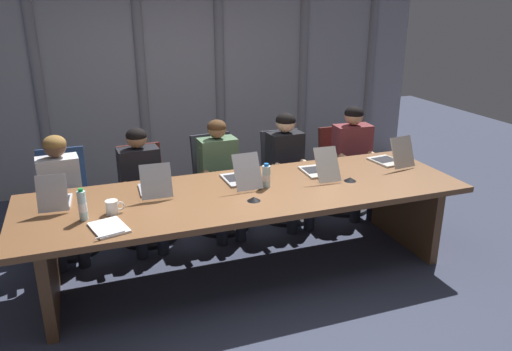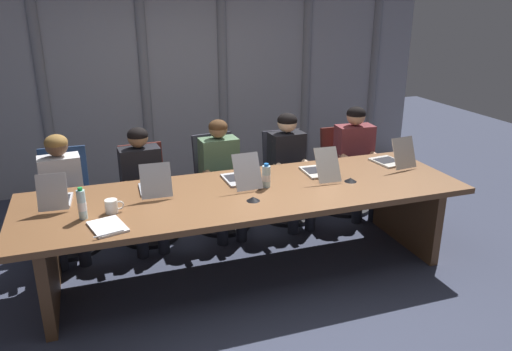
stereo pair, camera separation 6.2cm
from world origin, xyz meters
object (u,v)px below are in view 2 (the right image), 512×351
object	(u,v)px
laptop_center	(241,177)
person_right_mid	(290,162)
office_chair_center	(220,193)
conference_mic_left_side	(351,180)
coffee_mug_near	(112,206)
conference_mic_middle	(253,199)
laptop_right_end	(393,159)
water_bottle_secondary	(82,205)
water_bottle_primary	(266,176)
person_left_mid	(143,180)
laptop_right_mid	(319,170)
laptop_left_end	(56,198)
laptop_left_mid	(155,186)
person_right_end	(357,154)
office_chair_right_mid	(286,185)
office_chair_left_mid	(147,203)
spiral_notepad	(108,227)
office_chair_right_end	(344,179)
person_left_end	(63,189)
person_center	(222,171)
office_chair_left_end	(68,212)

from	to	relation	value
laptop_center	person_right_mid	bearing A→B (deg)	-50.82
office_chair_center	conference_mic_left_side	size ratio (longest dim) A/B	8.73
coffee_mug_near	conference_mic_middle	bearing A→B (deg)	-6.92
laptop_right_end	water_bottle_secondary	bearing A→B (deg)	89.67
laptop_right_end	water_bottle_primary	world-z (taller)	laptop_right_end
person_left_mid	conference_mic_left_side	bearing A→B (deg)	57.54
office_chair_center	person_right_mid	xyz separation A→B (m)	(0.73, -0.16, 0.32)
person_right_mid	laptop_right_mid	bearing A→B (deg)	-4.74
laptop_left_end	laptop_left_mid	distance (m)	0.78
person_right_end	coffee_mug_near	bearing A→B (deg)	-66.22
laptop_center	office_chair_right_mid	size ratio (longest dim) A/B	0.53
laptop_right_end	person_left_mid	distance (m)	2.43
office_chair_left_mid	spiral_notepad	size ratio (longest dim) A/B	2.61
laptop_left_end	conference_mic_left_side	bearing A→B (deg)	-92.60
laptop_center	laptop_right_end	bearing A→B (deg)	-91.66
office_chair_right_end	coffee_mug_near	xyz separation A→B (m)	(-2.60, -1.09, 0.47)
laptop_left_mid	office_chair_right_end	size ratio (longest dim) A/B	0.45
office_chair_left_mid	person_left_mid	xyz separation A→B (m)	(-0.04, -0.16, 0.31)
office_chair_right_end	person_right_end	distance (m)	0.37
coffee_mug_near	laptop_left_end	bearing A→B (deg)	143.93
office_chair_right_mid	laptop_left_mid	bearing A→B (deg)	-60.08
laptop_center	person_left_mid	xyz separation A→B (m)	(-0.78, 0.65, -0.16)
person_left_end	person_right_mid	distance (m)	2.25
water_bottle_secondary	laptop_left_end	bearing A→B (deg)	120.12
laptop_left_end	person_right_end	world-z (taller)	person_right_end
laptop_left_end	spiral_notepad	xyz separation A→B (m)	(0.36, -0.56, -0.05)
office_chair_right_end	spiral_notepad	bearing A→B (deg)	-63.98
conference_mic_left_side	conference_mic_middle	world-z (taller)	same
office_chair_right_mid	person_center	distance (m)	0.85
office_chair_left_mid	person_right_mid	xyz separation A→B (m)	(1.49, -0.16, 0.33)
office_chair_right_end	person_right_mid	distance (m)	0.83
laptop_right_mid	person_right_end	bearing A→B (deg)	-46.65
office_chair_left_mid	laptop_left_mid	bearing A→B (deg)	-3.51
office_chair_center	person_left_end	distance (m)	1.56
person_left_mid	spiral_notepad	xyz separation A→B (m)	(-0.38, -1.20, 0.11)
office_chair_left_end	laptop_left_end	bearing A→B (deg)	-0.57
office_chair_right_mid	conference_mic_left_side	bearing A→B (deg)	11.02
person_left_end	coffee_mug_near	distance (m)	1.03
water_bottle_primary	spiral_notepad	xyz separation A→B (m)	(-1.34, -0.40, -0.09)
laptop_left_end	water_bottle_secondary	world-z (taller)	laptop_left_end
office_chair_right_mid	person_right_end	xyz separation A→B (m)	(0.77, -0.15, 0.33)
water_bottle_secondary	conference_mic_middle	xyz separation A→B (m)	(1.29, -0.09, -0.09)
laptop_left_end	laptop_right_mid	bearing A→B (deg)	-87.24
office_chair_right_end	conference_mic_middle	distance (m)	1.99
laptop_left_end	laptop_center	xyz separation A→B (m)	(1.52, -0.01, 0.00)
laptop_left_end	office_chair_center	size ratio (longest dim) A/B	0.40
person_right_end	coffee_mug_near	distance (m)	2.82
water_bottle_primary	coffee_mug_near	world-z (taller)	water_bottle_primary
laptop_center	person_left_mid	distance (m)	1.03
office_chair_center	coffee_mug_near	distance (m)	1.64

